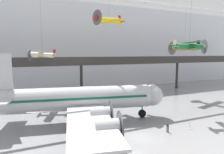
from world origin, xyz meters
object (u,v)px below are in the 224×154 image
object	(u,v)px
info_sign_pedestal	(168,129)
suspended_plane_green_biplane	(190,46)
airliner_silver_main	(78,99)
stanchion_barrier	(190,126)
suspended_plane_cream_biplane	(42,55)
suspended_plane_yellow_lowwing	(109,21)
suspended_plane_orange_highwing	(185,47)

from	to	relation	value
info_sign_pedestal	suspended_plane_green_biplane	bearing A→B (deg)	41.27
airliner_silver_main	stanchion_barrier	distance (m)	16.96
suspended_plane_cream_biplane	info_sign_pedestal	size ratio (longest dim) A/B	9.36
suspended_plane_cream_biplane	airliner_silver_main	bearing A→B (deg)	130.47
suspended_plane_green_biplane	stanchion_barrier	size ratio (longest dim) A/B	9.41
suspended_plane_yellow_lowwing	suspended_plane_orange_highwing	distance (m)	19.72
suspended_plane_orange_highwing	info_sign_pedestal	size ratio (longest dim) A/B	8.46
suspended_plane_orange_highwing	suspended_plane_green_biplane	distance (m)	14.72
suspended_plane_yellow_lowwing	info_sign_pedestal	size ratio (longest dim) A/B	6.38
airliner_silver_main	suspended_plane_yellow_lowwing	xyz separation A→B (m)	(8.14, 6.84, 13.42)
stanchion_barrier	info_sign_pedestal	world-z (taller)	info_sign_pedestal
airliner_silver_main	suspended_plane_green_biplane	xyz separation A→B (m)	(17.58, -4.86, 8.20)
suspended_plane_orange_highwing	info_sign_pedestal	xyz separation A→B (m)	(-17.21, -15.38, -11.65)
airliner_silver_main	suspended_plane_orange_highwing	xyz separation A→B (m)	(27.22, 6.27, 8.45)
suspended_plane_yellow_lowwing	suspended_plane_orange_highwing	size ratio (longest dim) A/B	0.75
suspended_plane_green_biplane	stanchion_barrier	distance (m)	12.95
suspended_plane_cream_biplane	stanchion_barrier	world-z (taller)	suspended_plane_cream_biplane
suspended_plane_green_biplane	suspended_plane_cream_biplane	bearing A→B (deg)	166.45
suspended_plane_yellow_lowwing	suspended_plane_orange_highwing	bearing A→B (deg)	160.08
suspended_plane_green_biplane	stanchion_barrier	world-z (taller)	suspended_plane_green_biplane
suspended_plane_green_biplane	info_sign_pedestal	world-z (taller)	suspended_plane_green_biplane
airliner_silver_main	suspended_plane_cream_biplane	size ratio (longest dim) A/B	2.82
suspended_plane_cream_biplane	suspended_plane_orange_highwing	bearing A→B (deg)	-168.70
suspended_plane_cream_biplane	suspended_plane_yellow_lowwing	bearing A→B (deg)	179.85
suspended_plane_yellow_lowwing	stanchion_barrier	distance (m)	23.96
suspended_plane_orange_highwing	stanchion_barrier	distance (m)	23.75
suspended_plane_cream_biplane	suspended_plane_green_biplane	xyz separation A→B (m)	(21.69, -16.40, 1.39)
suspended_plane_green_biplane	stanchion_barrier	bearing A→B (deg)	-106.86
suspended_plane_cream_biplane	suspended_plane_orange_highwing	xyz separation A→B (m)	(31.33, -5.27, 1.64)
stanchion_barrier	info_sign_pedestal	xyz separation A→B (m)	(-3.75, 0.24, 0.13)
airliner_silver_main	stanchion_barrier	world-z (taller)	airliner_silver_main
suspended_plane_yellow_lowwing	info_sign_pedestal	xyz separation A→B (m)	(1.87, -15.95, -16.62)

